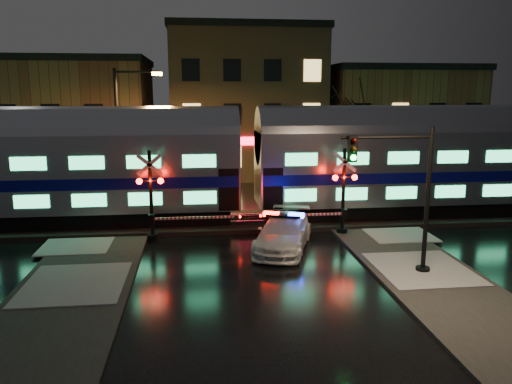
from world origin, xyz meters
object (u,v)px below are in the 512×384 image
at_px(crossing_signal_left, 159,204).
at_px(crossing_signal_right, 336,200).
at_px(police_car, 283,233).
at_px(traffic_light, 405,199).
at_px(streetlight, 123,130).

bearing_deg(crossing_signal_left, crossing_signal_right, -0.00).
height_order(police_car, crossing_signal_right, crossing_signal_right).
bearing_deg(crossing_signal_left, police_car, -18.15).
bearing_deg(crossing_signal_right, traffic_light, -79.78).
distance_m(crossing_signal_left, traffic_light, 11.00).
bearing_deg(crossing_signal_left, traffic_light, -30.60).
bearing_deg(streetlight, police_car, -46.95).
relative_size(crossing_signal_right, traffic_light, 1.06).
xyz_separation_m(crossing_signal_left, streetlight, (-2.42, 6.69, 2.94)).
distance_m(crossing_signal_left, streetlight, 7.70).
height_order(crossing_signal_left, traffic_light, traffic_light).
relative_size(crossing_signal_right, crossing_signal_left, 0.99).
xyz_separation_m(crossing_signal_right, streetlight, (-10.83, 6.69, 2.95)).
distance_m(police_car, traffic_light, 5.85).
bearing_deg(police_car, streetlight, 152.16).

